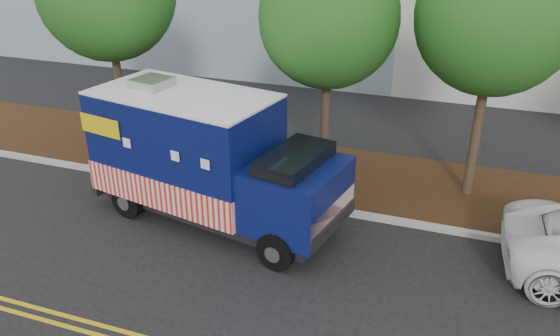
% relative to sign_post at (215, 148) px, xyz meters
% --- Properties ---
extents(ground, '(120.00, 120.00, 0.00)m').
position_rel_sign_post_xyz_m(ground, '(1.59, -1.83, -1.20)').
color(ground, black).
rests_on(ground, ground).
extents(curb, '(120.00, 0.18, 0.15)m').
position_rel_sign_post_xyz_m(curb, '(1.59, -0.43, -1.12)').
color(curb, '#9E9E99').
rests_on(curb, ground).
extents(mulch_strip, '(120.00, 4.00, 0.15)m').
position_rel_sign_post_xyz_m(mulch_strip, '(1.59, 1.67, -1.12)').
color(mulch_strip, black).
rests_on(mulch_strip, ground).
extents(tree_b, '(3.74, 3.74, 6.75)m').
position_rel_sign_post_xyz_m(tree_b, '(2.95, 1.18, 3.67)').
color(tree_b, '#38281C').
rests_on(tree_b, ground).
extents(tree_c, '(3.99, 3.99, 7.08)m').
position_rel_sign_post_xyz_m(tree_c, '(7.06, 1.68, 3.88)').
color(tree_c, '#38281C').
rests_on(tree_c, ground).
extents(sign_post, '(0.06, 0.06, 2.40)m').
position_rel_sign_post_xyz_m(sign_post, '(0.00, 0.00, 0.00)').
color(sign_post, '#473828').
rests_on(sign_post, ground).
extents(food_truck, '(7.11, 3.73, 3.57)m').
position_rel_sign_post_xyz_m(food_truck, '(0.55, -1.66, 0.42)').
color(food_truck, black).
rests_on(food_truck, ground).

